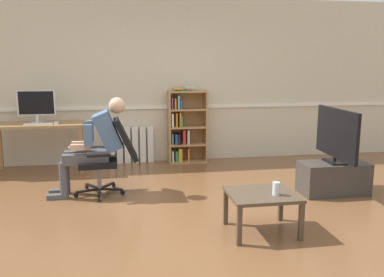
# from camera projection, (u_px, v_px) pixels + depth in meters

# --- Properties ---
(ground_plane) EXTENTS (18.00, 18.00, 0.00)m
(ground_plane) POSITION_uv_depth(u_px,v_px,m) (191.00, 216.00, 4.31)
(ground_plane) COLOR brown
(back_wall) EXTENTS (12.00, 0.13, 2.70)m
(back_wall) POSITION_uv_depth(u_px,v_px,m) (165.00, 81.00, 6.63)
(back_wall) COLOR beige
(back_wall) RESTS_ON ground_plane
(computer_desk) EXTENTS (1.35, 0.57, 0.76)m
(computer_desk) POSITION_uv_depth(u_px,v_px,m) (38.00, 131.00, 5.95)
(computer_desk) COLOR #9E7547
(computer_desk) RESTS_ON ground_plane
(imac_monitor) EXTENTS (0.55, 0.14, 0.49)m
(imac_monitor) POSITION_uv_depth(u_px,v_px,m) (36.00, 104.00, 5.95)
(imac_monitor) COLOR silver
(imac_monitor) RESTS_ON computer_desk
(keyboard) EXTENTS (0.40, 0.12, 0.02)m
(keyboard) POSITION_uv_depth(u_px,v_px,m) (39.00, 124.00, 5.80)
(keyboard) COLOR silver
(keyboard) RESTS_ON computer_desk
(computer_mouse) EXTENTS (0.06, 0.10, 0.03)m
(computer_mouse) POSITION_uv_depth(u_px,v_px,m) (56.00, 123.00, 5.86)
(computer_mouse) COLOR white
(computer_mouse) RESTS_ON computer_desk
(bookshelf) EXTENTS (0.64, 0.29, 1.27)m
(bookshelf) POSITION_uv_depth(u_px,v_px,m) (185.00, 127.00, 6.61)
(bookshelf) COLOR #AD7F4C
(bookshelf) RESTS_ON ground_plane
(radiator) EXTENTS (0.74, 0.08, 0.60)m
(radiator) POSITION_uv_depth(u_px,v_px,m) (131.00, 145.00, 6.62)
(radiator) COLOR white
(radiator) RESTS_ON ground_plane
(office_chair) EXTENTS (0.81, 0.62, 0.97)m
(office_chair) POSITION_uv_depth(u_px,v_px,m) (111.00, 153.00, 4.99)
(office_chair) COLOR black
(office_chair) RESTS_ON ground_plane
(person_seated) EXTENTS (0.99, 0.40, 1.23)m
(person_seated) POSITION_uv_depth(u_px,v_px,m) (95.00, 144.00, 4.93)
(person_seated) COLOR #4C4C51
(person_seated) RESTS_ON ground_plane
(tv_stand) EXTENTS (0.84, 0.41, 0.41)m
(tv_stand) POSITION_uv_depth(u_px,v_px,m) (333.00, 178.00, 5.05)
(tv_stand) COLOR #3D3833
(tv_stand) RESTS_ON ground_plane
(tv_screen) EXTENTS (0.21, 1.02, 0.68)m
(tv_screen) POSITION_uv_depth(u_px,v_px,m) (336.00, 135.00, 4.94)
(tv_screen) COLOR black
(tv_screen) RESTS_ON tv_stand
(coffee_table) EXTENTS (0.66, 0.56, 0.40)m
(coffee_table) POSITION_uv_depth(u_px,v_px,m) (262.00, 198.00, 3.85)
(coffee_table) COLOR #4C3D2D
(coffee_table) RESTS_ON ground_plane
(drinking_glass) EXTENTS (0.07, 0.07, 0.13)m
(drinking_glass) POSITION_uv_depth(u_px,v_px,m) (276.00, 189.00, 3.77)
(drinking_glass) COLOR silver
(drinking_glass) RESTS_ON coffee_table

